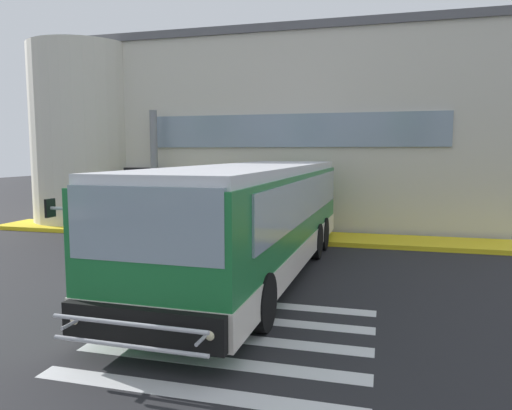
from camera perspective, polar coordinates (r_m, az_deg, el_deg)
The scene contains 10 objects.
ground_plane at distance 12.42m, azimuth -5.54°, elevation -7.76°, with size 80.00×90.00×0.02m, color #232326.
bay_paint_stripes at distance 8.00m, azimuth -2.52°, elevation -15.70°, with size 4.40×3.96×0.01m.
terminal_building at distance 23.34m, azimuth 2.83°, elevation 8.31°, with size 18.74×13.80×7.65m.
boarding_curb at distance 16.88m, azimuth 0.17°, elevation -3.67°, with size 20.94×2.00×0.15m, color yellow.
entry_support_column at distance 18.73m, azimuth -12.11°, elevation 4.26°, with size 0.28×0.28×4.45m, color slate.
bus_main_foreground at distance 11.61m, azimuth -0.23°, elevation -1.95°, with size 3.25×11.31×2.70m.
passenger_near_column at distance 17.68m, azimuth -10.99°, elevation -0.04°, with size 0.39×0.51×1.68m.
passenger_by_doorway at distance 17.09m, azimuth -7.83°, elevation -0.20°, with size 0.54×0.37×1.68m.
passenger_at_curb_edge at distance 16.65m, azimuth -4.12°, elevation -0.33°, with size 0.50×0.40×1.68m.
safety_bollard_yellow at distance 16.06m, azimuth -5.24°, elevation -2.86°, with size 0.18×0.18×0.90m, color yellow.
Camera 1 is at (4.24, -11.27, 3.00)m, focal length 33.30 mm.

